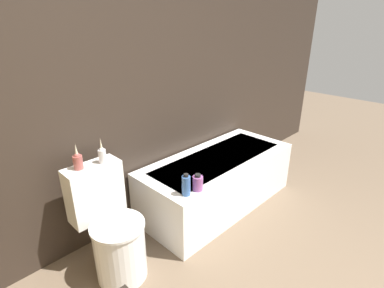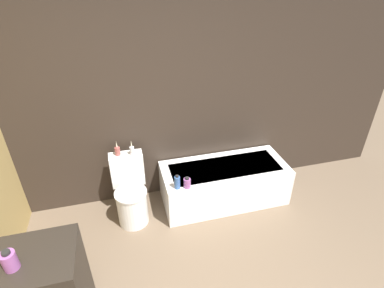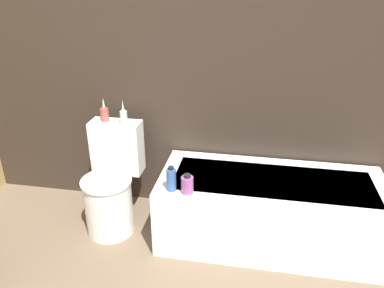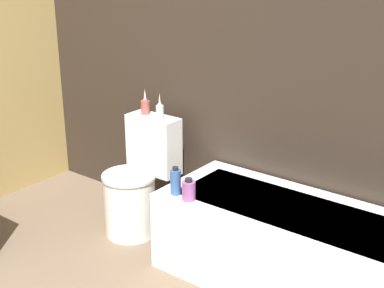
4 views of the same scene
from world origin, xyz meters
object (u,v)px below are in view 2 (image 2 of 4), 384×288
at_px(toilet, 131,194).
at_px(shampoo_bottle_tall, 177,182).
at_px(bathtub, 224,183).
at_px(vase_gold, 117,150).
at_px(shampoo_bottle_short, 187,183).
at_px(vase_silver, 132,150).
at_px(soap_bottle_glass, 9,261).

bearing_deg(toilet, shampoo_bottle_tall, -22.68).
xyz_separation_m(bathtub, shampoo_bottle_tall, (-0.64, -0.24, 0.32)).
bearing_deg(shampoo_bottle_tall, vase_gold, 145.98).
bearing_deg(bathtub, shampoo_bottle_short, -154.90).
xyz_separation_m(toilet, vase_silver, (0.08, 0.15, 0.50)).
relative_size(soap_bottle_glass, shampoo_bottle_tall, 0.92).
bearing_deg(vase_silver, shampoo_bottle_short, -35.28).
bearing_deg(toilet, bathtub, 1.34).
bearing_deg(bathtub, vase_gold, 172.76).
bearing_deg(shampoo_bottle_tall, bathtub, 20.30).
bearing_deg(soap_bottle_glass, vase_silver, 56.39).
bearing_deg(shampoo_bottle_short, bathtub, 25.10).
distance_m(bathtub, vase_silver, 1.22).
relative_size(toilet, shampoo_bottle_tall, 4.52).
height_order(vase_silver, shampoo_bottle_short, vase_silver).
relative_size(vase_silver, shampoo_bottle_short, 1.36).
bearing_deg(toilet, soap_bottle_glass, -124.37).
xyz_separation_m(bathtub, vase_gold, (-1.22, 0.15, 0.58)).
height_order(soap_bottle_glass, vase_gold, soap_bottle_glass).
relative_size(bathtub, soap_bottle_glass, 9.70).
bearing_deg(shampoo_bottle_tall, soap_bottle_glass, -143.33).
relative_size(soap_bottle_glass, vase_silver, 0.88).
bearing_deg(shampoo_bottle_tall, toilet, 157.32).
bearing_deg(soap_bottle_glass, bathtub, 31.88).
distance_m(toilet, vase_silver, 0.52).
relative_size(shampoo_bottle_tall, shampoo_bottle_short, 1.29).
bearing_deg(bathtub, vase_silver, 173.30).
xyz_separation_m(bathtub, toilet, (-1.14, -0.03, 0.09)).
bearing_deg(vase_silver, vase_gold, 169.14).
bearing_deg(toilet, vase_silver, 62.83).
xyz_separation_m(soap_bottle_glass, vase_silver, (0.89, 1.34, -0.11)).
relative_size(toilet, soap_bottle_glass, 4.90).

